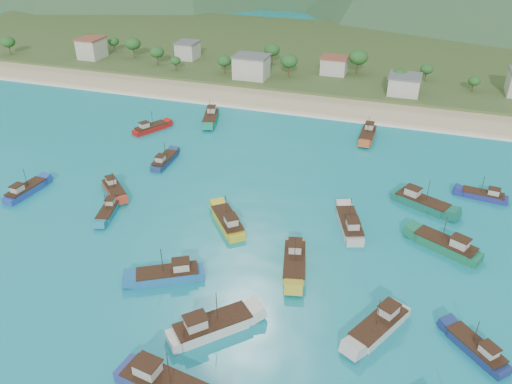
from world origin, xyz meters
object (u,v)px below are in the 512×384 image
(boat_30, at_px, (379,326))
(boat_26, at_px, (421,203))
(boat_13, at_px, (228,222))
(boat_20, at_px, (151,128))
(boat_27, at_px, (211,327))
(boat_6, at_px, (350,225))
(boat_14, at_px, (368,135))
(boat_17, at_px, (26,191))
(boat_1, at_px, (294,263))
(boat_8, at_px, (109,211))
(boat_9, at_px, (476,349))
(boat_7, at_px, (484,196))
(boat_29, at_px, (164,161))
(boat_23, at_px, (169,275))
(boat_24, at_px, (211,118))
(boat_12, at_px, (114,190))
(boat_0, at_px, (446,246))

(boat_30, bearing_deg, boat_26, -68.78)
(boat_13, relative_size, boat_26, 0.88)
(boat_20, height_order, boat_27, boat_27)
(boat_6, relative_size, boat_13, 1.10)
(boat_14, bearing_deg, boat_17, 39.58)
(boat_1, xyz_separation_m, boat_8, (-39.27, 4.54, -0.32))
(boat_9, relative_size, boat_26, 0.71)
(boat_14, xyz_separation_m, boat_27, (-12.21, -76.30, 0.15))
(boat_7, xyz_separation_m, boat_26, (-12.29, -7.54, 0.29))
(boat_26, relative_size, boat_29, 1.27)
(boat_14, distance_m, boat_23, 71.65)
(boat_6, bearing_deg, boat_29, 143.57)
(boat_20, height_order, boat_29, boat_20)
(boat_9, distance_m, boat_20, 96.82)
(boat_24, height_order, boat_30, boat_24)
(boat_12, bearing_deg, boat_29, -151.95)
(boat_14, distance_m, boat_24, 43.67)
(boat_8, relative_size, boat_27, 0.79)
(boat_23, bearing_deg, boat_26, -75.81)
(boat_26, bearing_deg, boat_8, -44.51)
(boat_6, xyz_separation_m, boat_17, (-67.37, -8.52, -0.15))
(boat_13, bearing_deg, boat_20, 95.58)
(boat_23, height_order, boat_24, boat_24)
(boat_14, xyz_separation_m, boat_17, (-64.99, -52.38, -0.11))
(boat_29, bearing_deg, boat_26, -3.02)
(boat_12, relative_size, boat_13, 0.83)
(boat_20, distance_m, boat_23, 63.07)
(boat_6, relative_size, boat_14, 1.07)
(boat_27, bearing_deg, boat_20, 169.89)
(boat_7, bearing_deg, boat_9, -177.28)
(boat_27, bearing_deg, boat_23, -172.97)
(boat_0, xyz_separation_m, boat_29, (-63.41, 14.76, -0.26))
(boat_1, height_order, boat_14, boat_1)
(boat_27, bearing_deg, boat_17, -159.78)
(boat_9, distance_m, boat_17, 90.19)
(boat_14, bearing_deg, boat_9, 109.89)
(boat_24, relative_size, boat_30, 1.04)
(boat_26, bearing_deg, boat_14, -129.92)
(boat_8, xyz_separation_m, boat_17, (-21.06, 1.23, 0.15))
(boat_12, bearing_deg, boat_6, 133.98)
(boat_12, bearing_deg, boat_9, 114.11)
(boat_12, bearing_deg, boat_0, 132.34)
(boat_23, bearing_deg, boat_14, -48.54)
(boat_6, bearing_deg, boat_0, -23.99)
(boat_6, xyz_separation_m, boat_30, (8.24, -24.55, -0.00))
(boat_8, bearing_deg, boat_9, 153.29)
(boat_8, height_order, boat_9, boat_9)
(boat_12, xyz_separation_m, boat_17, (-17.51, -6.41, 0.06))
(boat_23, bearing_deg, boat_30, -120.64)
(boat_17, bearing_deg, boat_1, -0.48)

